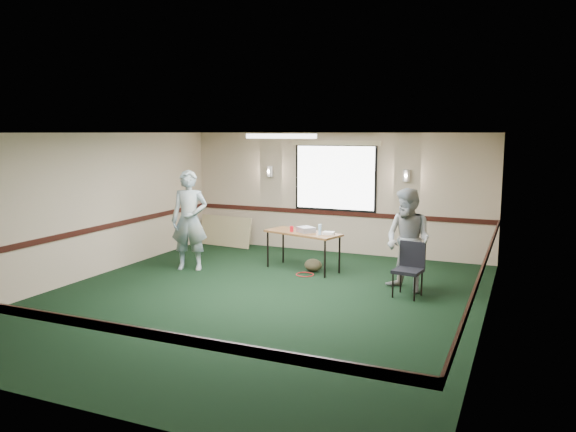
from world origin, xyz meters
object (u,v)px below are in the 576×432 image
at_px(person_left, 190,220).
at_px(conference_chair, 410,265).
at_px(projector, 306,230).
at_px(person_right, 408,240).
at_px(folding_table, 303,235).

bearing_deg(person_left, conference_chair, -20.00).
bearing_deg(projector, conference_chair, 14.89).
relative_size(person_left, person_right, 1.12).
bearing_deg(projector, person_right, 19.85).
height_order(person_left, person_right, person_left).
bearing_deg(conference_chair, folding_table, 165.99).
xyz_separation_m(folding_table, person_left, (-2.08, -0.83, 0.28)).
relative_size(projector, person_right, 0.18).
height_order(projector, person_left, person_left).
bearing_deg(conference_chair, projector, 165.72).
relative_size(folding_table, person_right, 0.93).
height_order(projector, conference_chair, conference_chair).
distance_m(projector, person_left, 2.30).
bearing_deg(folding_table, conference_chair, -6.45).
height_order(folding_table, conference_chair, conference_chair).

